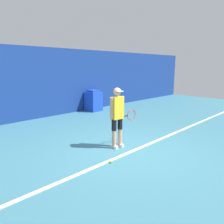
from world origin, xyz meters
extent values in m
plane|color=teal|center=(0.00, 0.00, 0.00)|extent=(24.00, 24.00, 0.00)
cube|color=navy|center=(0.00, 5.38, 1.55)|extent=(24.00, 0.10, 3.11)
cube|color=white|center=(0.00, -0.09, 0.01)|extent=(21.60, 0.10, 0.01)
cylinder|color=tan|center=(-0.15, 0.43, 0.26)|extent=(0.12, 0.12, 0.52)
cylinder|color=black|center=(-0.15, 0.43, 0.68)|extent=(0.14, 0.14, 0.32)
cube|color=white|center=(-0.15, 0.43, 0.04)|extent=(0.10, 0.24, 0.08)
cylinder|color=tan|center=(0.06, 0.41, 0.26)|extent=(0.12, 0.12, 0.52)
cylinder|color=black|center=(0.06, 0.41, 0.68)|extent=(0.14, 0.14, 0.32)
cube|color=white|center=(0.06, 0.41, 0.04)|extent=(0.10, 0.24, 0.08)
cube|color=yellow|center=(-0.05, 0.42, 1.15)|extent=(0.36, 0.24, 0.62)
sphere|color=tan|center=(-0.05, 0.42, 1.60)|extent=(0.22, 0.22, 0.22)
cube|color=white|center=(-0.06, 0.32, 1.62)|extent=(0.19, 0.14, 0.02)
cylinder|color=tan|center=(-0.24, 0.45, 1.17)|extent=(0.09, 0.09, 0.58)
cylinder|color=tan|center=(0.15, 0.40, 1.17)|extent=(0.09, 0.09, 0.58)
cylinder|color=black|center=(0.25, 0.39, 0.88)|extent=(0.20, 0.06, 0.03)
torus|color=red|center=(0.50, 0.35, 0.88)|extent=(0.33, 0.06, 0.33)
sphere|color=#D1E533|center=(-0.91, -0.19, 0.03)|extent=(0.07, 0.07, 0.07)
cube|color=blue|center=(2.94, 4.91, 0.49)|extent=(0.67, 0.74, 0.98)
cube|color=blue|center=(2.94, 4.91, 1.03)|extent=(0.47, 0.52, 0.10)
camera|label=1|loc=(-4.37, -3.64, 2.28)|focal=35.00mm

